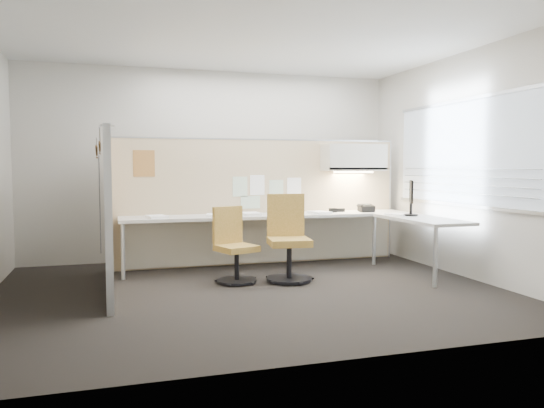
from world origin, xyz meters
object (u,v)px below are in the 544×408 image
object	(u,v)px
chair_left	(234,248)
monitor	(411,195)
desk	(296,224)
phone	(366,208)
chair_right	(288,241)

from	to	relation	value
chair_left	monitor	bearing A→B (deg)	-19.83
desk	phone	xyz separation A→B (m)	(1.09, 0.11, 0.18)
desk	chair_right	size ratio (longest dim) A/B	3.89
monitor	chair_right	bearing A→B (deg)	121.13
chair_left	phone	size ratio (longest dim) A/B	3.98
chair_right	chair_left	bearing A→B (deg)	179.07
desk	phone	world-z (taller)	phone
desk	monitor	distance (m)	1.56
chair_right	monitor	world-z (taller)	monitor
phone	desk	bearing A→B (deg)	-169.72
desk	chair_right	distance (m)	0.82
chair_left	monitor	distance (m)	2.46
monitor	phone	size ratio (longest dim) A/B	2.09
desk	monitor	xyz separation A→B (m)	(1.37, -0.64, 0.40)
desk	monitor	world-z (taller)	monitor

